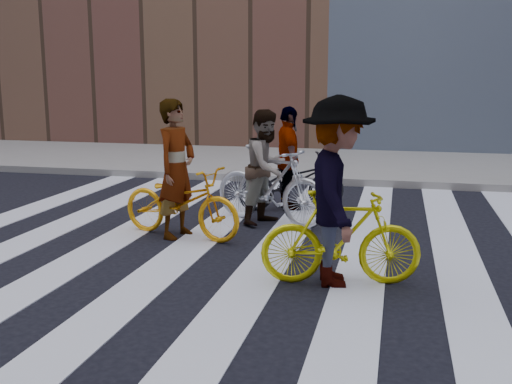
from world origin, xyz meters
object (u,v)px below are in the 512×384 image
at_px(bike_silver_mid, 270,185).
at_px(rider_right, 337,192).
at_px(bike_yellow_left, 181,202).
at_px(rider_rear, 288,159).
at_px(bike_dark_rear, 291,182).
at_px(rider_left, 176,169).
at_px(rider_mid, 267,167).
at_px(bike_yellow_right, 341,238).

bearing_deg(bike_silver_mid, rider_right, -130.45).
relative_size(bike_yellow_left, rider_rear, 1.09).
xyz_separation_m(bike_dark_rear, rider_rear, (-0.05, 0.00, 0.38)).
xyz_separation_m(bike_dark_rear, rider_right, (1.10, -3.45, 0.52)).
bearing_deg(rider_rear, rider_left, 130.17).
distance_m(bike_yellow_left, rider_rear, 2.35).
distance_m(bike_yellow_left, rider_mid, 1.46).
height_order(rider_left, rider_right, rider_right).
bearing_deg(rider_mid, rider_rear, 14.98).
xyz_separation_m(bike_silver_mid, bike_yellow_right, (1.28, -2.44, -0.08)).
relative_size(rider_left, rider_rear, 1.11).
distance_m(rider_left, rider_rear, 2.35).
height_order(bike_dark_rear, rider_mid, rider_mid).
distance_m(bike_yellow_right, rider_mid, 2.80).
height_order(bike_silver_mid, rider_right, rider_right).
xyz_separation_m(bike_yellow_left, bike_dark_rear, (1.16, 2.04, -0.02)).
height_order(bike_dark_rear, rider_rear, rider_rear).
distance_m(rider_left, rider_right, 2.70).
distance_m(bike_yellow_left, bike_dark_rear, 2.34).
xyz_separation_m(bike_dark_rear, rider_mid, (-0.19, -1.01, 0.38)).
bearing_deg(rider_mid, rider_left, 157.96).
relative_size(bike_silver_mid, rider_rear, 1.15).
xyz_separation_m(bike_yellow_left, bike_silver_mid, (1.02, 1.03, 0.10)).
height_order(bike_yellow_left, bike_dark_rear, bike_yellow_left).
bearing_deg(rider_mid, bike_silver_mid, -67.28).
relative_size(bike_dark_rear, rider_mid, 1.05).
bearing_deg(rider_right, bike_yellow_left, 46.99).
distance_m(rider_right, rider_rear, 3.64).
height_order(rider_left, rider_mid, rider_left).
distance_m(bike_dark_rear, rider_left, 2.42).
distance_m(bike_yellow_right, rider_right, 0.49).
relative_size(rider_right, rider_rear, 1.17).
bearing_deg(rider_rear, rider_mid, 152.00).
bearing_deg(rider_right, rider_mid, 16.80).
bearing_deg(bike_dark_rear, bike_silver_mid, 152.00).
relative_size(bike_yellow_left, bike_yellow_right, 1.11).
distance_m(rider_mid, rider_right, 2.76).
distance_m(bike_silver_mid, bike_dark_rear, 1.03).
relative_size(rider_left, rider_right, 0.95).
height_order(bike_yellow_left, rider_rear, rider_rear).
xyz_separation_m(bike_yellow_right, bike_dark_rear, (-1.15, 3.45, -0.04)).
height_order(bike_yellow_left, bike_silver_mid, bike_silver_mid).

